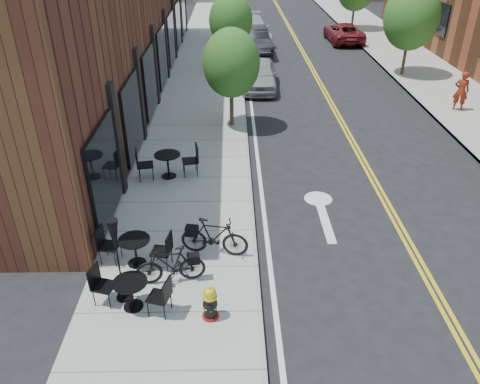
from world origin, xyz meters
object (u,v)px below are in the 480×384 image
object	(u,v)px
patio_umbrella	(115,244)
bicycle_right	(214,237)
parked_car_far	(344,32)
bistro_set_c	(168,162)
parked_car_a	(260,74)
pedestrian	(461,91)
bicycle_left	(170,265)
bistro_set_a	(131,291)
parked_car_c	(251,30)
fire_hydrant	(210,303)
bistro_set_b	(135,248)
parked_car_b	(253,40)

from	to	relation	value
patio_umbrella	bicycle_right	bearing A→B (deg)	38.26
parked_car_far	bistro_set_c	bearing A→B (deg)	62.35
patio_umbrella	parked_car_a	size ratio (longest dim) A/B	0.50
pedestrian	bicycle_left	bearing A→B (deg)	68.42
parked_car_far	pedestrian	bearing A→B (deg)	97.90
bicycle_right	patio_umbrella	bearing A→B (deg)	138.47
bistro_set_a	parked_car_c	bearing A→B (deg)	98.13
patio_umbrella	parked_car_a	bearing A→B (deg)	75.78
bicycle_right	bistro_set_c	distance (m)	4.38
bistro_set_a	bicycle_right	bearing A→B (deg)	63.07
fire_hydrant	parked_car_far	xyz separation A→B (m)	(8.22, 25.79, 0.14)
patio_umbrella	parked_car_far	distance (m)	27.17
bistro_set_b	parked_car_c	distance (m)	24.44
bicycle_left	parked_car_b	world-z (taller)	parked_car_b
parked_car_b	pedestrian	world-z (taller)	pedestrian
bicycle_left	bistro_set_a	distance (m)	1.10
bistro_set_a	parked_car_far	bearing A→B (deg)	84.82
patio_umbrella	bistro_set_a	bearing A→B (deg)	-48.21
bistro_set_b	parked_car_b	xyz separation A→B (m)	(3.74, 20.98, 0.21)
bicycle_left	parked_car_b	xyz separation A→B (m)	(2.83, 21.64, 0.20)
parked_car_a	pedestrian	xyz separation A→B (m)	(8.48, -3.53, 0.26)
bicycle_right	parked_car_c	world-z (taller)	parked_car_c
fire_hydrant	patio_umbrella	size ratio (longest dim) A/B	0.39
parked_car_a	parked_car_b	world-z (taller)	parked_car_b
bistro_set_b	bistro_set_c	size ratio (longest dim) A/B	0.91
bistro_set_b	patio_umbrella	bearing A→B (deg)	-83.44
bicycle_left	parked_car_c	bearing A→B (deg)	165.20
patio_umbrella	parked_car_c	size ratio (longest dim) A/B	0.36
fire_hydrant	bistro_set_b	size ratio (longest dim) A/B	0.45
patio_umbrella	parked_car_c	distance (m)	25.64
bistro_set_b	parked_car_far	distance (m)	26.02
bistro_set_b	parked_car_b	distance (m)	21.31
bicycle_left	bicycle_right	xyz separation A→B (m)	(0.97, 1.02, 0.03)
parked_car_far	bicycle_right	bearing A→B (deg)	69.83
bicycle_right	parked_car_far	xyz separation A→B (m)	(8.19, 23.64, 0.01)
bistro_set_a	parked_car_far	xyz separation A→B (m)	(9.89, 25.47, 0.06)
bicycle_right	bicycle_left	bearing A→B (deg)	146.82
patio_umbrella	parked_car_a	distance (m)	15.58
bistro_set_c	parked_car_b	bearing A→B (deg)	67.57
parked_car_a	parked_car_far	world-z (taller)	parked_car_a
bicycle_right	parked_car_b	distance (m)	20.70
patio_umbrella	parked_car_b	distance (m)	22.51
bistro_set_b	parked_car_b	size ratio (longest dim) A/B	0.37
bicycle_left	parked_car_far	xyz separation A→B (m)	(9.15, 24.66, 0.04)
bicycle_right	parked_car_c	xyz separation A→B (m)	(1.86, 23.80, 0.19)
bistro_set_a	parked_car_far	world-z (taller)	parked_car_far
bicycle_right	fire_hydrant	bearing A→B (deg)	-170.64
parked_car_b	parked_car_far	xyz separation A→B (m)	(6.33, 3.02, -0.16)
parked_car_b	parked_car_far	size ratio (longest dim) A/B	1.06
bistro_set_b	pedestrian	distance (m)	16.03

